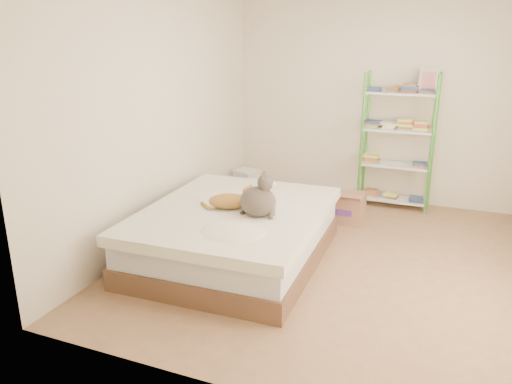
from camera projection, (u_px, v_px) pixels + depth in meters
The scene contains 7 objects.
room at pixel (341, 130), 4.55m from camera, with size 3.81×4.21×2.61m.
bed at pixel (235, 234), 4.89m from camera, with size 1.71×2.11×0.53m.
orange_cat at pixel (229, 199), 4.80m from camera, with size 0.46×0.25×0.19m, color #BF863B, non-canonical shape.
grey_cat at pixel (258, 195), 4.56m from camera, with size 0.30×0.36×0.41m, color #62554B, non-canonical shape.
shelf_unit at pixel (398, 140), 6.23m from camera, with size 0.88×0.36×1.74m.
cardboard_box at pixel (343, 207), 5.95m from camera, with size 0.48×0.46×0.38m.
white_bin at pixel (246, 182), 6.90m from camera, with size 0.38×0.35×0.35m.
Camera 1 is at (0.99, -4.47, 2.15)m, focal length 35.00 mm.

